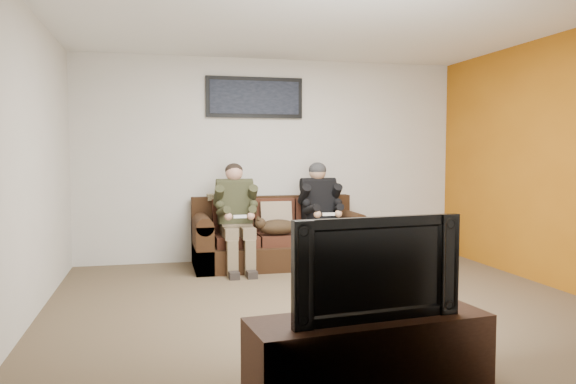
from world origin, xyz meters
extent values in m
plane|color=brown|center=(0.00, 0.00, 0.00)|extent=(5.00, 5.00, 0.00)
plane|color=silver|center=(0.00, 0.00, 2.60)|extent=(5.00, 5.00, 0.00)
plane|color=beige|center=(0.00, 2.25, 1.30)|extent=(5.00, 0.00, 5.00)
plane|color=beige|center=(0.00, -2.25, 1.30)|extent=(5.00, 0.00, 5.00)
plane|color=beige|center=(-2.50, 0.00, 1.30)|extent=(0.00, 4.50, 4.50)
plane|color=beige|center=(2.50, 0.00, 1.30)|extent=(0.00, 4.50, 4.50)
plane|color=#AA5F11|center=(2.49, 0.00, 1.30)|extent=(0.00, 4.50, 4.50)
cube|color=black|center=(-0.04, 1.75, 0.14)|extent=(2.05, 0.88, 0.28)
cube|color=black|center=(-0.04, 2.10, 0.56)|extent=(2.05, 0.19, 0.56)
cube|color=black|center=(-0.96, 1.75, 0.28)|extent=(0.20, 0.88, 0.56)
cube|color=black|center=(0.88, 1.75, 0.28)|extent=(0.20, 0.88, 0.56)
cylinder|color=black|center=(-0.96, 1.75, 0.56)|extent=(0.20, 0.88, 0.20)
cylinder|color=black|center=(0.88, 1.75, 0.56)|extent=(0.20, 0.88, 0.20)
cube|color=#401F13|center=(-0.57, 1.70, 0.34)|extent=(0.51, 0.56, 0.13)
cube|color=#401F13|center=(-0.57, 1.97, 0.61)|extent=(0.51, 0.13, 0.41)
cube|color=#401F13|center=(-0.04, 1.70, 0.34)|extent=(0.51, 0.56, 0.13)
cube|color=#401F13|center=(-0.04, 1.97, 0.61)|extent=(0.51, 0.13, 0.41)
cube|color=#401F13|center=(0.49, 1.70, 0.34)|extent=(0.51, 0.56, 0.13)
cube|color=#401F13|center=(0.49, 1.97, 0.61)|extent=(0.51, 0.13, 0.41)
cube|color=#9D8266|center=(-0.04, 1.86, 0.60)|extent=(0.39, 0.19, 0.39)
cube|color=tan|center=(-0.66, 2.08, 0.84)|extent=(0.42, 0.20, 0.07)
cube|color=#726047|center=(-0.57, 1.68, 0.48)|extent=(0.36, 0.30, 0.14)
cube|color=#31321E|center=(-0.57, 1.78, 0.78)|extent=(0.40, 0.30, 0.53)
cylinder|color=#31321E|center=(-0.57, 1.80, 0.99)|extent=(0.44, 0.18, 0.18)
sphere|color=tan|center=(-0.57, 1.82, 1.15)|extent=(0.21, 0.21, 0.21)
cube|color=#726047|center=(-0.67, 1.48, 0.47)|extent=(0.15, 0.42, 0.13)
cube|color=#726047|center=(-0.47, 1.48, 0.47)|extent=(0.15, 0.42, 0.13)
cube|color=#726047|center=(-0.67, 1.28, 0.20)|extent=(0.12, 0.13, 0.41)
cube|color=#726047|center=(-0.47, 1.28, 0.20)|extent=(0.12, 0.13, 0.41)
cube|color=black|center=(-0.67, 1.20, 0.04)|extent=(0.11, 0.26, 0.08)
cube|color=black|center=(-0.47, 1.20, 0.04)|extent=(0.11, 0.26, 0.08)
cylinder|color=#31321E|center=(-0.77, 1.71, 0.88)|extent=(0.11, 0.30, 0.28)
cylinder|color=#31321E|center=(-0.37, 1.71, 0.88)|extent=(0.11, 0.30, 0.28)
cylinder|color=#31321E|center=(-0.74, 1.49, 0.72)|extent=(0.14, 0.32, 0.15)
cylinder|color=#31321E|center=(-0.40, 1.49, 0.72)|extent=(0.14, 0.32, 0.15)
sphere|color=tan|center=(-0.70, 1.37, 0.67)|extent=(0.09, 0.09, 0.09)
sphere|color=tan|center=(-0.44, 1.37, 0.67)|extent=(0.09, 0.09, 0.09)
cube|color=white|center=(-0.57, 1.35, 0.67)|extent=(0.15, 0.04, 0.03)
ellipsoid|color=black|center=(-0.57, 1.83, 1.18)|extent=(0.22, 0.22, 0.17)
cube|color=black|center=(0.49, 1.68, 0.48)|extent=(0.36, 0.30, 0.14)
cube|color=black|center=(0.49, 1.78, 0.78)|extent=(0.40, 0.30, 0.53)
cylinder|color=black|center=(0.49, 1.80, 0.99)|extent=(0.44, 0.18, 0.18)
sphere|color=tan|center=(0.49, 1.82, 1.15)|extent=(0.21, 0.21, 0.21)
cube|color=black|center=(0.39, 1.48, 0.47)|extent=(0.15, 0.42, 0.13)
cube|color=black|center=(0.59, 1.48, 0.47)|extent=(0.15, 0.42, 0.13)
cube|color=black|center=(0.39, 1.28, 0.20)|extent=(0.12, 0.13, 0.41)
cube|color=black|center=(0.59, 1.28, 0.20)|extent=(0.12, 0.13, 0.41)
cube|color=black|center=(0.39, 1.20, 0.04)|extent=(0.11, 0.26, 0.08)
cube|color=black|center=(0.59, 1.20, 0.04)|extent=(0.11, 0.26, 0.08)
cylinder|color=black|center=(0.29, 1.71, 0.88)|extent=(0.11, 0.30, 0.28)
cylinder|color=black|center=(0.69, 1.71, 0.88)|extent=(0.11, 0.30, 0.28)
cylinder|color=black|center=(0.32, 1.49, 0.72)|extent=(0.14, 0.32, 0.15)
cylinder|color=black|center=(0.66, 1.49, 0.72)|extent=(0.14, 0.32, 0.15)
sphere|color=tan|center=(0.36, 1.37, 0.67)|extent=(0.09, 0.09, 0.09)
sphere|color=tan|center=(0.62, 1.37, 0.67)|extent=(0.09, 0.09, 0.09)
cube|color=white|center=(0.49, 1.35, 0.67)|extent=(0.15, 0.04, 0.03)
ellipsoid|color=black|center=(0.49, 1.82, 1.18)|extent=(0.22, 0.22, 0.19)
ellipsoid|color=#432F1A|center=(-0.08, 1.56, 0.50)|extent=(0.47, 0.26, 0.19)
sphere|color=#432F1A|center=(-0.30, 1.53, 0.56)|extent=(0.14, 0.14, 0.14)
cone|color=#432F1A|center=(-0.32, 1.49, 0.63)|extent=(0.04, 0.04, 0.04)
cone|color=#432F1A|center=(-0.32, 1.56, 0.63)|extent=(0.04, 0.04, 0.04)
cylinder|color=#432F1A|center=(0.16, 1.61, 0.47)|extent=(0.26, 0.13, 0.08)
cube|color=black|center=(-0.24, 2.22, 2.10)|extent=(1.25, 0.04, 0.52)
cube|color=black|center=(-0.24, 2.19, 2.10)|extent=(1.15, 0.01, 0.42)
cube|color=black|center=(-0.30, -1.95, 0.22)|extent=(1.46, 0.61, 0.45)
imported|color=black|center=(-0.30, -1.95, 0.74)|extent=(1.03, 0.25, 0.59)
camera|label=1|loc=(-1.49, -4.94, 1.39)|focal=35.00mm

